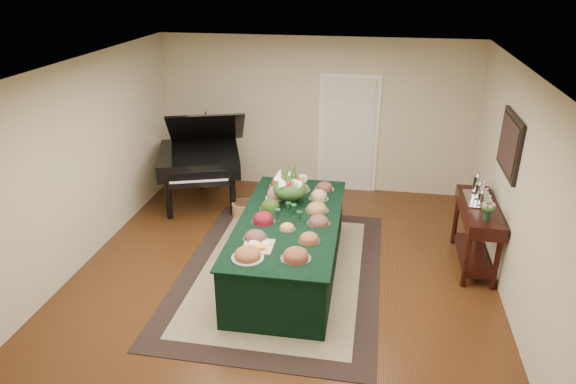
% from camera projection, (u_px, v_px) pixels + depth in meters
% --- Properties ---
extents(ground, '(6.00, 6.00, 0.00)m').
position_uv_depth(ground, '(284.00, 272.00, 6.88)').
color(ground, black).
rests_on(ground, ground).
extents(area_rug, '(2.62, 3.67, 0.01)m').
position_uv_depth(area_rug, '(281.00, 271.00, 6.88)').
color(area_rug, black).
rests_on(area_rug, ground).
extents(kitchen_doorway, '(1.05, 0.07, 2.10)m').
position_uv_depth(kitchen_doorway, '(348.00, 135.00, 9.04)').
color(kitchen_doorway, white).
rests_on(kitchen_doorway, ground).
extents(buffet_table, '(1.31, 2.73, 0.80)m').
position_uv_depth(buffet_table, '(289.00, 246.00, 6.72)').
color(buffet_table, black).
rests_on(buffet_table, ground).
extents(food_platters, '(1.01, 2.36, 0.14)m').
position_uv_depth(food_platters, '(288.00, 215.00, 6.57)').
color(food_platters, silver).
rests_on(food_platters, buffet_table).
extents(cutting_board, '(0.35, 0.35, 0.10)m').
position_uv_depth(cutting_board, '(259.00, 244.00, 5.91)').
color(cutting_board, tan).
rests_on(cutting_board, buffet_table).
extents(green_goblets, '(0.36, 0.31, 0.18)m').
position_uv_depth(green_goblets, '(290.00, 213.00, 6.51)').
color(green_goblets, '#14321D').
rests_on(green_goblets, buffet_table).
extents(floral_centerpiece, '(0.48, 0.48, 0.48)m').
position_uv_depth(floral_centerpiece, '(290.00, 184.00, 6.88)').
color(floral_centerpiece, '#14321D').
rests_on(floral_centerpiece, buffet_table).
extents(grand_piano, '(1.70, 1.88, 1.65)m').
position_uv_depth(grand_piano, '(200.00, 158.00, 8.58)').
color(grand_piano, black).
rests_on(grand_piano, ground).
extents(wicker_basket, '(0.36, 0.36, 0.23)m').
position_uv_depth(wicker_basket, '(243.00, 209.00, 8.39)').
color(wicker_basket, '#A17041').
rests_on(wicker_basket, ground).
extents(mahogany_sideboard, '(0.45, 1.34, 0.90)m').
position_uv_depth(mahogany_sideboard, '(478.00, 219.00, 6.79)').
color(mahogany_sideboard, black).
rests_on(mahogany_sideboard, ground).
extents(tea_service, '(0.34, 0.58, 0.30)m').
position_uv_depth(tea_service, '(479.00, 191.00, 6.84)').
color(tea_service, silver).
rests_on(tea_service, mahogany_sideboard).
extents(pink_bouquet, '(0.19, 0.19, 0.24)m').
position_uv_depth(pink_bouquet, '(488.00, 208.00, 6.25)').
color(pink_bouquet, '#14321D').
rests_on(pink_bouquet, mahogany_sideboard).
extents(wall_painting, '(0.05, 0.95, 0.75)m').
position_uv_depth(wall_painting, '(510.00, 144.00, 6.32)').
color(wall_painting, black).
rests_on(wall_painting, ground).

